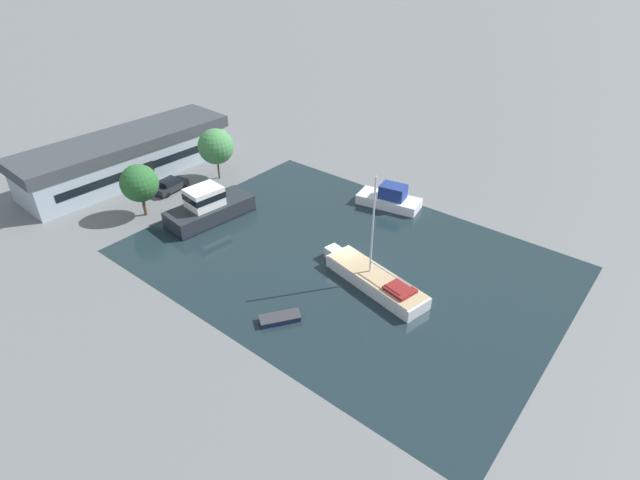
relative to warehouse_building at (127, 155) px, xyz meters
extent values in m
plane|color=slate|center=(2.02, -32.51, -2.67)|extent=(440.00, 440.00, 0.00)
cube|color=#19282D|center=(2.02, -32.51, -2.66)|extent=(28.50, 39.66, 0.01)
cube|color=#99A8B2|center=(0.00, 0.00, -0.74)|extent=(26.08, 8.82, 3.85)
cube|color=#383D42|center=(0.00, 0.00, 1.90)|extent=(26.86, 9.09, 1.42)
cube|color=black|center=(-0.18, -3.82, -1.32)|extent=(2.40, 0.17, 2.70)
cube|color=black|center=(-0.18, -3.82, -0.55)|extent=(21.86, 1.07, 0.96)
cylinder|color=brown|center=(6.48, -9.55, -1.35)|extent=(0.24, 0.24, 2.63)
sphere|color=#428447|center=(6.48, -9.55, 1.59)|extent=(4.35, 4.35, 4.35)
cylinder|color=brown|center=(-4.90, -10.27, -1.48)|extent=(0.35, 0.35, 2.36)
sphere|color=#28602D|center=(-4.90, -10.27, 1.22)|extent=(4.07, 4.07, 4.07)
cube|color=#1E2328|center=(0.40, -7.80, -2.02)|extent=(4.32, 2.22, 0.74)
cube|color=black|center=(0.24, -7.82, -1.35)|extent=(2.31, 1.81, 0.59)
cube|color=black|center=(1.32, -7.71, -1.38)|extent=(0.18, 1.45, 0.47)
cylinder|color=black|center=(1.61, -6.87, -2.37)|extent=(0.62, 0.26, 0.60)
cylinder|color=black|center=(1.77, -8.48, -2.37)|extent=(0.62, 0.26, 0.60)
cylinder|color=black|center=(-0.96, -7.12, -2.37)|extent=(0.62, 0.26, 0.60)
cylinder|color=black|center=(-0.80, -8.74, -2.37)|extent=(0.62, 0.26, 0.60)
cube|color=silver|center=(0.41, -37.20, -2.09)|extent=(4.93, 10.74, 1.15)
cube|color=silver|center=(1.60, -31.53, -2.09)|extent=(1.50, 1.44, 1.15)
cube|color=tan|center=(0.41, -37.20, -1.47)|extent=(4.73, 10.31, 0.08)
cylinder|color=silver|center=(0.57, -36.43, 3.22)|extent=(0.16, 0.16, 9.31)
cylinder|color=silver|center=(0.09, -38.72, -0.33)|extent=(1.08, 4.59, 0.12)
cube|color=maroon|center=(-0.18, -39.99, -1.28)|extent=(2.42, 2.64, 0.30)
cube|color=#23282D|center=(-0.84, -16.46, -1.80)|extent=(9.82, 4.97, 1.73)
cube|color=black|center=(-0.84, -16.46, -2.52)|extent=(9.92, 5.06, 0.18)
cube|color=white|center=(-1.31, -16.40, 0.11)|extent=(3.89, 3.20, 2.09)
cube|color=black|center=(-1.31, -16.40, 0.32)|extent=(3.97, 3.28, 0.67)
cube|color=#19234C|center=(-8.30, -33.67, -2.46)|extent=(3.37, 2.86, 0.40)
cube|color=#333338|center=(-8.30, -33.67, -2.22)|extent=(3.51, 2.99, 0.08)
cube|color=white|center=(13.86, -30.06, -2.12)|extent=(4.16, 7.48, 1.08)
cube|color=navy|center=(13.94, -30.47, -0.80)|extent=(2.52, 3.15, 1.54)
camera|label=1|loc=(-30.10, -55.50, 25.03)|focal=28.00mm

